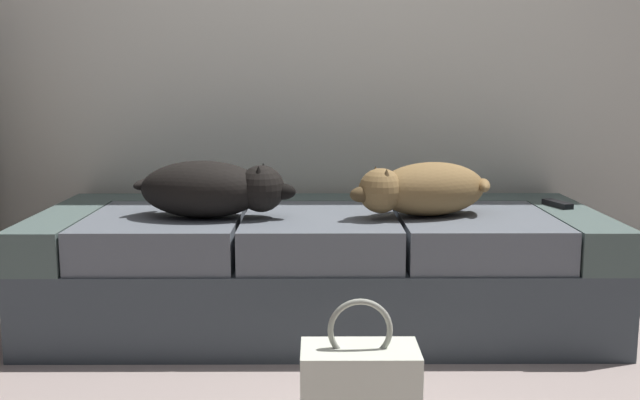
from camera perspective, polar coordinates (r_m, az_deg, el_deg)
The scene contains 5 objects.
couch at distance 2.89m, azimuth -0.01°, elevation -5.27°, with size 2.15×0.87×0.45m.
dog_dark at distance 2.71m, azimuth -8.35°, elevation 0.86°, with size 0.62×0.31×0.21m.
dog_tan at distance 2.74m, azimuth 7.98°, elevation 0.84°, with size 0.57×0.39×0.20m.
tv_remote at distance 3.08m, azimuth 17.98°, elevation -0.29°, with size 0.04×0.15×0.02m, color black.
handbag at distance 2.06m, azimuth 3.10°, elevation -14.40°, with size 0.32×0.18×0.38m.
Camera 1 is at (-0.01, -1.80, 0.95)m, focal length 41.14 mm.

